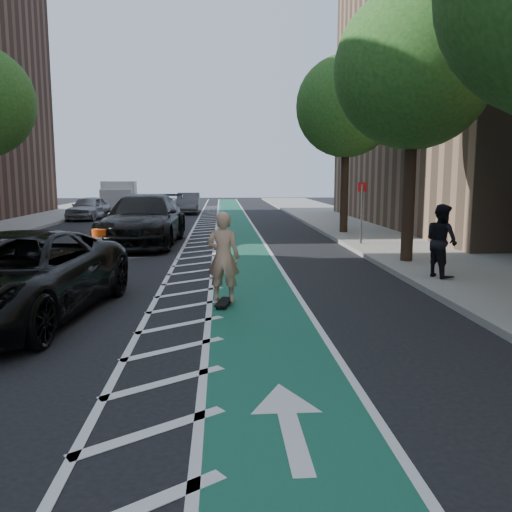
{
  "coord_description": "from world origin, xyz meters",
  "views": [
    {
      "loc": [
        2.27,
        -8.3,
        2.72
      ],
      "look_at": [
        2.96,
        2.57,
        1.1
      ],
      "focal_mm": 38.0,
      "sensor_mm": 36.0,
      "label": 1
    }
  ],
  "objects": [
    {
      "name": "barrel_a",
      "position": [
        -3.31,
        5.53,
        0.45
      ],
      "size": [
        0.7,
        0.7,
        0.96
      ],
      "color": "#DE580B",
      "rests_on": "ground"
    },
    {
      "name": "suv_far",
      "position": [
        -0.79,
        13.32,
        0.99
      ],
      "size": [
        3.07,
        6.94,
        1.98
      ],
      "primitive_type": "imported",
      "rotation": [
        0.0,
        0.0,
        -0.04
      ],
      "color": "black",
      "rests_on": "ground"
    },
    {
      "name": "car_silver",
      "position": [
        -6.0,
        26.14,
        0.74
      ],
      "size": [
        2.23,
        4.5,
        1.47
      ],
      "primitive_type": "imported",
      "rotation": [
        0.0,
        0.0,
        -0.12
      ],
      "color": "#95959A",
      "rests_on": "ground"
    },
    {
      "name": "ground",
      "position": [
        0.0,
        0.0,
        0.0
      ],
      "size": [
        120.0,
        120.0,
        0.0
      ],
      "primitive_type": "plane",
      "color": "black",
      "rests_on": "ground"
    },
    {
      "name": "bike_lane",
      "position": [
        3.0,
        10.0,
        0.01
      ],
      "size": [
        2.0,
        90.0,
        0.01
      ],
      "primitive_type": "cube",
      "color": "#17533A",
      "rests_on": "ground"
    },
    {
      "name": "buffer_strip",
      "position": [
        1.5,
        10.0,
        0.01
      ],
      "size": [
        1.4,
        90.0,
        0.01
      ],
      "primitive_type": "cube",
      "color": "silver",
      "rests_on": "ground"
    },
    {
      "name": "barrel_c",
      "position": [
        -2.4,
        18.67,
        0.43
      ],
      "size": [
        0.67,
        0.67,
        0.91
      ],
      "color": "#FF600D",
      "rests_on": "ground"
    },
    {
      "name": "tree_r_d",
      "position": [
        7.9,
        16.0,
        5.77
      ],
      "size": [
        4.2,
        4.2,
        7.9
      ],
      "color": "#382619",
      "rests_on": "ground"
    },
    {
      "name": "tree_r_c",
      "position": [
        7.9,
        8.0,
        5.77
      ],
      "size": [
        4.2,
        4.2,
        7.9
      ],
      "color": "#382619",
      "rests_on": "ground"
    },
    {
      "name": "barrel_b",
      "position": [
        -1.89,
        10.41,
        0.43
      ],
      "size": [
        0.67,
        0.67,
        0.92
      ],
      "color": "#FF4F0D",
      "rests_on": "ground"
    },
    {
      "name": "sidewalk_right",
      "position": [
        9.5,
        10.0,
        0.07
      ],
      "size": [
        5.0,
        90.0,
        0.15
      ],
      "primitive_type": "cube",
      "color": "gray",
      "rests_on": "ground"
    },
    {
      "name": "skateboard",
      "position": [
        2.3,
        2.8,
        0.09
      ],
      "size": [
        0.4,
        0.87,
        0.11
      ],
      "rotation": [
        0.0,
        0.0,
        -0.21
      ],
      "color": "black",
      "rests_on": "ground"
    },
    {
      "name": "car_grey",
      "position": [
        -0.11,
        31.35,
        0.75
      ],
      "size": [
        1.65,
        4.56,
        1.5
      ],
      "primitive_type": "imported",
      "rotation": [
        0.0,
        0.0,
        0.02
      ],
      "color": "#555559",
      "rests_on": "ground"
    },
    {
      "name": "skateboarder",
      "position": [
        2.3,
        2.8,
        1.05
      ],
      "size": [
        0.76,
        0.58,
        1.88
      ],
      "primitive_type": "imported",
      "rotation": [
        0.0,
        0.0,
        2.93
      ],
      "color": "tan",
      "rests_on": "skateboard"
    },
    {
      "name": "box_truck",
      "position": [
        -5.8,
        35.3,
        1.06
      ],
      "size": [
        2.95,
        5.71,
        2.29
      ],
      "rotation": [
        0.0,
        0.0,
        0.1
      ],
      "color": "silver",
      "rests_on": "ground"
    },
    {
      "name": "pedestrian",
      "position": [
        7.84,
        5.01,
        1.08
      ],
      "size": [
        0.94,
        1.08,
        1.87
      ],
      "primitive_type": "imported",
      "rotation": [
        0.0,
        0.0,
        1.87
      ],
      "color": "black",
      "rests_on": "sidewalk_right"
    },
    {
      "name": "sign_post",
      "position": [
        7.6,
        12.0,
        1.35
      ],
      "size": [
        0.35,
        0.08,
        2.47
      ],
      "color": "#4C4C4C",
      "rests_on": "ground"
    },
    {
      "name": "curb_right",
      "position": [
        7.05,
        10.0,
        0.08
      ],
      "size": [
        0.12,
        90.0,
        0.16
      ],
      "primitive_type": "cube",
      "color": "gray",
      "rests_on": "ground"
    },
    {
      "name": "suv_near",
      "position": [
        -1.61,
        1.98,
        0.83
      ],
      "size": [
        3.52,
        6.29,
        1.66
      ],
      "primitive_type": "imported",
      "rotation": [
        0.0,
        0.0,
        -0.13
      ],
      "color": "black",
      "rests_on": "ground"
    }
  ]
}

